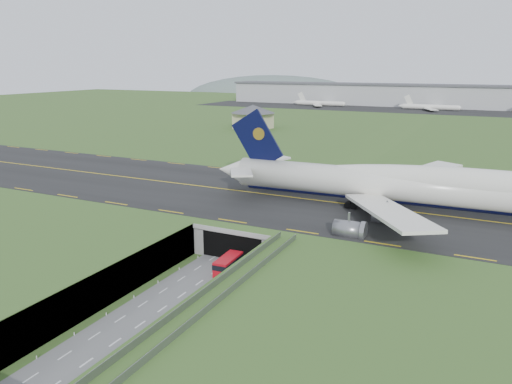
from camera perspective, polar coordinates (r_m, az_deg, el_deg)
The scene contains 10 objects.
ground at distance 85.31m, azimuth -5.40°, elevation -9.65°, with size 900.00×900.00×0.00m, color #3B5C24.
airfield_deck at distance 84.14m, azimuth -5.45°, elevation -7.79°, with size 800.00×800.00×6.00m, color gray.
trench_road at distance 79.59m, azimuth -8.27°, elevation -11.51°, with size 12.00×75.00×0.20m, color slate.
taxiway at distance 111.15m, azimuth 3.39°, elevation -0.55°, with size 800.00×44.00×0.18m, color black.
tunnel_portal at distance 97.73m, azimuth -0.34°, elevation -4.32°, with size 17.00×22.30×6.00m.
guideway at distance 63.15m, azimuth -6.01°, elevation -13.37°, with size 3.00×53.00×7.05m.
jumbo_jet at distance 103.36m, azimuth 18.88°, elevation 0.55°, with size 92.73×59.99×19.85m.
shuttle_tram at distance 86.00m, azimuth -3.19°, elevation -8.27°, with size 2.97×7.02×2.83m.
service_building at distance 230.57m, azimuth -0.34°, elevation 8.83°, with size 23.97×23.97×10.91m.
cargo_terminal at distance 368.53m, azimuth 19.92°, elevation 10.30°, with size 320.00×67.00×15.60m.
Camera 1 is at (41.18, -66.22, 34.60)m, focal length 35.00 mm.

